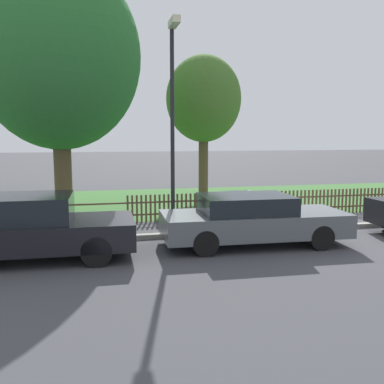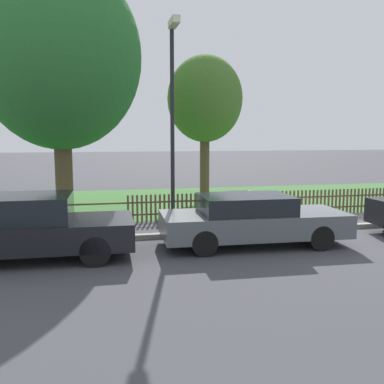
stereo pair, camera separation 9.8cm
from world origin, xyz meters
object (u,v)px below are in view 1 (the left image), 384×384
parked_car_black_saloon (31,227)px  covered_motorcycle (236,204)px  tree_mid_park (204,100)px  parked_car_navy_estate (252,219)px  street_lamp (173,102)px  tree_behind_motorcycle (58,56)px

parked_car_black_saloon → covered_motorcycle: size_ratio=2.24×
covered_motorcycle → tree_mid_park: size_ratio=0.32×
covered_motorcycle → tree_mid_park: (0.56, 6.18, 3.56)m
parked_car_navy_estate → street_lamp: 3.76m
parked_car_navy_estate → tree_behind_motorcycle: tree_behind_motorcycle is taller
covered_motorcycle → street_lamp: bearing=-161.6°
tree_mid_park → street_lamp: bearing=-110.7°
parked_car_black_saloon → covered_motorcycle: parked_car_black_saloon is taller
tree_behind_motorcycle → parked_car_black_saloon: bearing=-93.4°
parked_car_navy_estate → tree_mid_park: size_ratio=0.74×
parked_car_navy_estate → street_lamp: bearing=135.0°
parked_car_black_saloon → parked_car_navy_estate: size_ratio=0.95×
parked_car_black_saloon → covered_motorcycle: 5.98m
tree_behind_motorcycle → street_lamp: bearing=-47.8°
parked_car_black_saloon → parked_car_navy_estate: (5.09, 0.14, -0.07)m
parked_car_black_saloon → parked_car_navy_estate: 5.09m
tree_mid_park → parked_car_navy_estate: bearing=-96.2°
parked_car_navy_estate → tree_mid_park: bearing=85.6°
tree_behind_motorcycle → tree_mid_park: tree_behind_motorcycle is taller
tree_mid_park → street_lamp: 7.27m
tree_behind_motorcycle → tree_mid_park: size_ratio=1.36×
parked_car_black_saloon → tree_mid_park: bearing=56.3°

